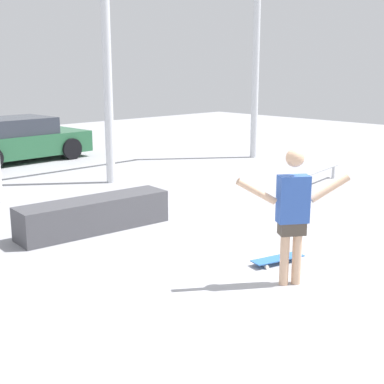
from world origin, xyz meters
TOP-DOWN VIEW (x-y plane):
  - ground_plane at (0.00, 0.00)m, footprint 36.00×36.00m
  - skateboarder at (-0.57, -0.66)m, footprint 1.22×0.86m
  - skateboard at (-0.10, -0.12)m, footprint 0.80×0.40m
  - grind_box at (-1.04, 2.88)m, footprint 2.58×0.83m
  - grind_rail at (4.58, 2.31)m, footprint 2.19×0.41m
  - canopy_support_right at (3.94, 5.79)m, footprint 5.35×0.20m
  - parked_car_green at (1.15, 10.07)m, footprint 3.98×2.06m

SIDE VIEW (x-z plane):
  - ground_plane at x=0.00m, z-range 0.00..0.00m
  - skateboard at x=-0.10m, z-range 0.03..0.10m
  - grind_rail at x=4.58m, z-range 0.10..0.43m
  - grind_box at x=-1.04m, z-range 0.00..0.54m
  - parked_car_green at x=1.15m, z-range -0.01..1.22m
  - skateboarder at x=-0.57m, z-range 0.11..1.79m
  - canopy_support_right at x=3.94m, z-range 0.63..6.46m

